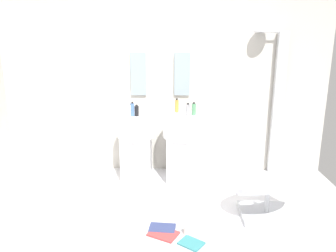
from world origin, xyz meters
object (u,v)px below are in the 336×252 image
soap_bottle_amber (177,106)px  soap_bottle_blue (132,110)px  magazine_red (163,234)px  soap_bottle_black (137,111)px  lounge_chair (268,188)px  shower_column (277,101)px  magazine_teal (191,243)px  coffee_mug (187,230)px  soap_bottle_grey (188,110)px  pedestal_sink_right (181,144)px  magazine_navy (162,228)px  soap_bottle_green (194,109)px  pedestal_sink_left (136,143)px  soap_bottle_white (131,110)px

soap_bottle_amber → soap_bottle_blue: size_ratio=1.01×
magazine_red → soap_bottle_black: 1.65m
lounge_chair → soap_bottle_black: 1.88m
shower_column → magazine_teal: size_ratio=9.42×
coffee_mug → soap_bottle_grey: soap_bottle_grey is taller
magazine_teal → soap_bottle_blue: soap_bottle_blue is taller
soap_bottle_blue → pedestal_sink_right: bearing=12.4°
pedestal_sink_right → magazine_navy: 1.39m
magazine_teal → soap_bottle_green: soap_bottle_green is taller
pedestal_sink_right → soap_bottle_green: (0.16, -0.05, 0.50)m
pedestal_sink_right → soap_bottle_blue: soap_bottle_blue is taller
magazine_red → soap_bottle_green: soap_bottle_green is taller
pedestal_sink_left → soap_bottle_amber: (0.56, 0.13, 0.51)m
soap_bottle_white → soap_bottle_amber: (0.59, 0.26, 0.01)m
soap_bottle_black → soap_bottle_green: size_ratio=0.86×
magazine_red → coffee_mug: (0.24, 0.01, 0.04)m
soap_bottle_white → soap_bottle_black: size_ratio=1.12×
pedestal_sink_left → soap_bottle_grey: bearing=-9.7°
magazine_navy → coffee_mug: bearing=-14.9°
soap_bottle_white → soap_bottle_amber: 0.65m
pedestal_sink_right → magazine_red: 1.48m
soap_bottle_grey → magazine_teal: bearing=-89.5°
soap_bottle_amber → lounge_chair: bearing=-47.5°
lounge_chair → magazine_red: bearing=-160.3°
pedestal_sink_left → coffee_mug: size_ratio=10.36×
magazine_navy → soap_bottle_amber: soap_bottle_amber is taller
pedestal_sink_right → soap_bottle_black: size_ratio=7.00×
magazine_teal → coffee_mug: bearing=137.0°
magazine_red → soap_bottle_amber: bearing=111.6°
pedestal_sink_left → shower_column: size_ratio=0.51×
pedestal_sink_left → magazine_navy: 1.44m
magazine_red → magazine_teal: same height
magazine_red → pedestal_sink_left: bearing=133.9°
pedestal_sink_right → soap_bottle_blue: size_ratio=5.51×
coffee_mug → soap_bottle_white: 1.73m
soap_bottle_black → shower_column: bearing=13.2°
lounge_chair → soap_bottle_black: size_ratio=6.82×
soap_bottle_amber → pedestal_sink_left: bearing=-166.4°
lounge_chair → soap_bottle_amber: size_ratio=5.33×
coffee_mug → soap_bottle_black: bearing=117.6°
soap_bottle_white → pedestal_sink_right: bearing=10.5°
magazine_teal → soap_bottle_amber: size_ratio=1.13×
lounge_chair → soap_bottle_amber: (-1.01, 1.10, 0.69)m
lounge_chair → soap_bottle_black: (-1.54, 0.85, 0.67)m
soap_bottle_black → magazine_teal: bearing=-63.9°
magazine_red → soap_bottle_black: (-0.41, 1.25, 1.00)m
magazine_red → magazine_navy: (-0.02, 0.10, 0.00)m
soap_bottle_black → soap_bottle_grey: bearing=0.3°
soap_bottle_blue → pedestal_sink_left: bearing=82.7°
soap_bottle_amber → soap_bottle_grey: size_ratio=1.08×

